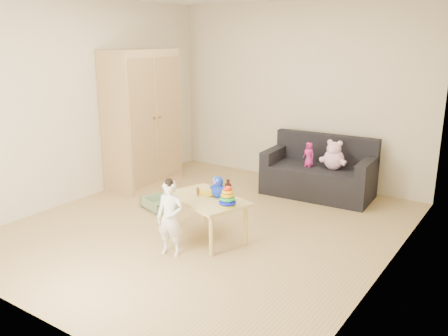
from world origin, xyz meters
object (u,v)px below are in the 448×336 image
Objects in this scene: wardrobe at (142,119)px; toddler at (170,219)px; play_table at (207,218)px; sofa at (318,181)px.

wardrobe is 2.48m from toddler.
wardrobe is at bearing 151.63° from play_table.
wardrobe reaches higher than play_table.
play_table is (-0.41, -2.01, 0.03)m from sofa.
sofa is at bearing 22.94° from wardrobe.
wardrobe is at bearing -160.77° from sofa.
toddler reaches higher than play_table.
play_table is 1.16× the size of toddler.
wardrobe is 2.57× the size of toddler.
play_table is at bearing -28.37° from wardrobe.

